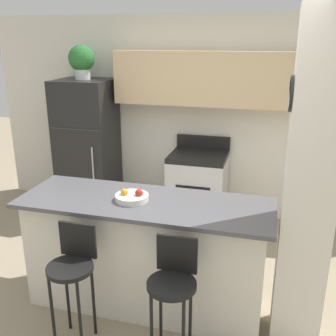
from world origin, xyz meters
TOP-DOWN VIEW (x-y plane):
  - ground_plane at (0.00, 0.00)m, footprint 14.00×14.00m
  - wall_back at (0.13, 2.03)m, footprint 5.60×0.38m
  - pillar_right at (1.26, -0.04)m, footprint 0.38×0.32m
  - counter_bar at (0.00, 0.00)m, footprint 2.12×0.73m
  - refrigerator at (-1.38, 1.73)m, footprint 0.70×0.66m
  - stove_range at (0.11, 1.74)m, footprint 0.69×0.64m
  - bar_stool_left at (-0.39, -0.56)m, footprint 0.35×0.35m
  - bar_stool_right at (0.39, -0.56)m, footprint 0.35×0.35m
  - potted_plant_on_fridge at (-1.38, 1.73)m, footprint 0.33×0.33m
  - fruit_bowl at (-0.11, -0.02)m, footprint 0.28×0.28m
  - trash_bin at (-0.81, 1.51)m, footprint 0.28×0.28m

SIDE VIEW (x-z plane):
  - ground_plane at x=0.00m, z-range 0.00..0.00m
  - trash_bin at x=-0.81m, z-range 0.00..0.38m
  - stove_range at x=0.11m, z-range -0.07..1.00m
  - counter_bar at x=0.00m, z-range 0.00..1.00m
  - bar_stool_left at x=-0.39m, z-range 0.16..1.11m
  - bar_stool_right at x=0.39m, z-range 0.16..1.11m
  - refrigerator at x=-1.38m, z-range 0.00..1.77m
  - fruit_bowl at x=-0.11m, z-range 0.97..1.08m
  - pillar_right at x=1.26m, z-range 0.00..2.55m
  - wall_back at x=0.13m, z-range 0.21..2.76m
  - potted_plant_on_fridge at x=-1.38m, z-range 1.80..2.22m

